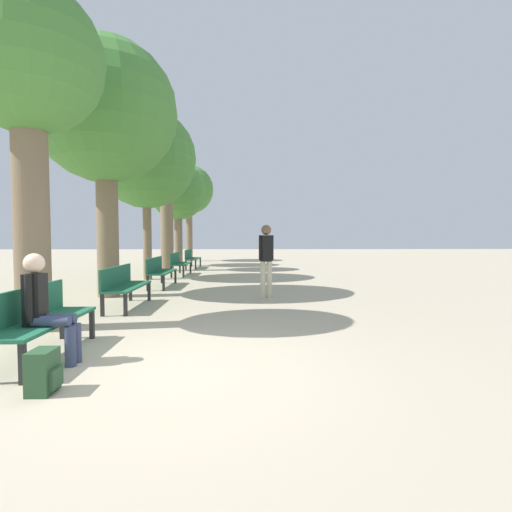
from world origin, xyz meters
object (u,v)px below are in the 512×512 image
at_px(tree_row_5, 189,190).
at_px(tree_row_3, 166,165).
at_px(bench_row_0, 38,316).
at_px(bench_row_2, 159,269).
at_px(pedestrian_near, 266,256).
at_px(tree_row_4, 178,192).
at_px(bench_row_3, 179,262).
at_px(bench_row_1, 123,283).
at_px(tree_row_1, 105,114).
at_px(bench_row_4, 191,257).
at_px(backpack, 43,372).
at_px(tree_row_2, 146,159).
at_px(tree_row_0, 27,70).
at_px(person_seated, 46,306).

bearing_deg(tree_row_5, tree_row_3, -90.00).
distance_m(bench_row_0, bench_row_2, 6.73).
bearing_deg(pedestrian_near, tree_row_4, 110.33).
bearing_deg(bench_row_3, bench_row_1, -90.00).
height_order(bench_row_1, tree_row_1, tree_row_1).
height_order(bench_row_2, bench_row_4, same).
bearing_deg(tree_row_1, bench_row_4, 84.49).
distance_m(bench_row_4, tree_row_3, 4.24).
relative_size(bench_row_1, pedestrian_near, 1.08).
relative_size(bench_row_2, backpack, 4.56).
xyz_separation_m(bench_row_4, tree_row_1, (-0.83, -8.57, 3.88)).
xyz_separation_m(bench_row_0, bench_row_4, (0.00, 13.46, 0.00)).
bearing_deg(tree_row_2, bench_row_3, 58.71).
distance_m(bench_row_1, tree_row_4, 11.97).
xyz_separation_m(bench_row_3, pedestrian_near, (2.99, -5.51, 0.49)).
bearing_deg(bench_row_1, tree_row_1, 118.43).
distance_m(tree_row_2, pedestrian_near, 6.41).
bearing_deg(tree_row_5, tree_row_2, -90.00).
distance_m(bench_row_0, bench_row_3, 10.09).
bearing_deg(tree_row_0, bench_row_4, 86.05).
bearing_deg(pedestrian_near, tree_row_2, 132.63).
distance_m(bench_row_4, tree_row_4, 3.51).
bearing_deg(tree_row_4, bench_row_0, -86.82).
distance_m(tree_row_4, backpack, 16.43).
relative_size(tree_row_1, tree_row_3, 1.05).
bearing_deg(bench_row_3, tree_row_0, -95.48).
bearing_deg(tree_row_5, pedestrian_near, -74.80).
xyz_separation_m(bench_row_1, bench_row_4, (0.00, 10.09, 0.00)).
relative_size(tree_row_0, pedestrian_near, 3.08).
relative_size(bench_row_2, bench_row_3, 1.00).
xyz_separation_m(tree_row_1, tree_row_4, (0.00, 10.00, -0.78)).
distance_m(bench_row_1, bench_row_3, 6.73).
height_order(bench_row_0, bench_row_1, same).
distance_m(bench_row_2, tree_row_4, 8.77).
distance_m(bench_row_3, bench_row_4, 3.36).
relative_size(bench_row_1, tree_row_0, 0.35).
xyz_separation_m(bench_row_0, tree_row_0, (-0.83, 1.49, 3.51)).
relative_size(tree_row_3, person_seated, 4.56).
bearing_deg(tree_row_3, pedestrian_near, -63.01).
relative_size(bench_row_1, tree_row_5, 0.33).
bearing_deg(backpack, bench_row_0, 119.19).
height_order(bench_row_1, tree_row_0, tree_row_0).
height_order(tree_row_3, tree_row_4, tree_row_3).
distance_m(bench_row_2, pedestrian_near, 3.71).
bearing_deg(tree_row_2, bench_row_0, -84.60).
relative_size(tree_row_4, pedestrian_near, 2.90).
bearing_deg(bench_row_4, person_seated, -89.02).
bearing_deg(tree_row_0, person_seated, -58.85).
xyz_separation_m(bench_row_0, bench_row_1, (0.00, 3.36, 0.00)).
height_order(bench_row_3, tree_row_2, tree_row_2).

